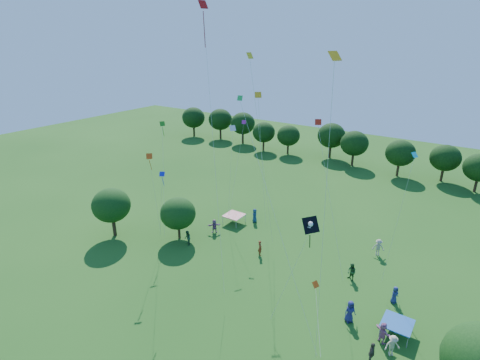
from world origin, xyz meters
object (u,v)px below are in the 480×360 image
near_tree_west (111,205)px  tent_blue (397,323)px  pirate_kite (310,226)px  red_high_kite (207,56)px  tent_red_stripe (234,215)px  near_tree_north (178,213)px

near_tree_west → tent_blue: bearing=4.2°
pirate_kite → red_high_kite: size_ratio=0.37×
tent_red_stripe → red_high_kite: 20.76m
tent_blue → near_tree_west: bearing=-175.8°
tent_red_stripe → red_high_kite: (2.74, -7.74, 19.07)m
near_tree_north → pirate_kite: pirate_kite is taller
tent_red_stripe → red_high_kite: red_high_kite is taller
near_tree_west → tent_red_stripe: near_tree_west is taller
near_tree_west → tent_red_stripe: size_ratio=2.63×
tent_red_stripe → red_high_kite: size_ratio=0.09×
near_tree_west → pirate_kite: pirate_kite is taller
near_tree_north → tent_blue: 24.26m
near_tree_west → red_high_kite: (12.38, 2.61, 16.26)m
tent_red_stripe → pirate_kite: size_ratio=0.26×
tent_red_stripe → red_high_kite: bearing=-70.5°
red_high_kite → near_tree_west: bearing=-168.1°
near_tree_west → tent_red_stripe: bearing=47.0°
near_tree_west → tent_blue: size_ratio=2.63×
near_tree_north → tent_red_stripe: (3.04, 6.58, -2.09)m
pirate_kite → red_high_kite: bearing=160.8°
near_tree_west → red_high_kite: red_high_kite is taller
tent_red_stripe → tent_blue: size_ratio=1.00×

